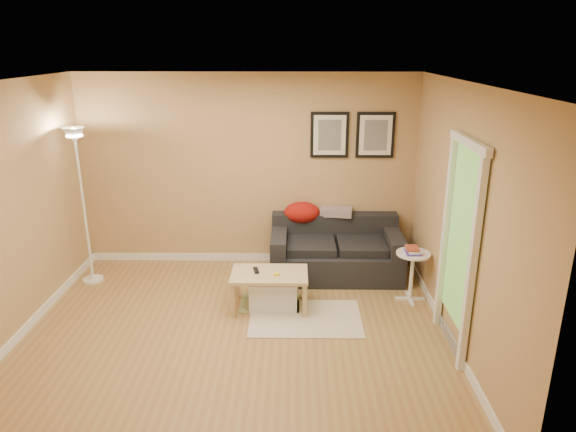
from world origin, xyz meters
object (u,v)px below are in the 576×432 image
object	(u,v)px
side_table	(411,277)
book_stack	(413,250)
coffee_table	(270,290)
floor_lamp	(84,212)
sofa	(336,249)
storage_bin	(273,292)

from	to	relation	value
side_table	book_stack	distance (m)	0.34
coffee_table	side_table	xyz separation A→B (m)	(1.68, 0.21, 0.09)
side_table	book_stack	bearing A→B (deg)	176.83
floor_lamp	side_table	bearing A→B (deg)	-6.73
sofa	storage_bin	size ratio (longest dim) A/B	2.98
storage_bin	floor_lamp	world-z (taller)	floor_lamp
sofa	coffee_table	distance (m)	1.25
sofa	book_stack	size ratio (longest dim) A/B	7.62
coffee_table	book_stack	distance (m)	1.74
sofa	book_stack	world-z (taller)	sofa
floor_lamp	sofa	bearing A→B (deg)	4.16
storage_bin	floor_lamp	distance (m)	2.59
sofa	side_table	bearing A→B (deg)	-39.74
side_table	book_stack	size ratio (longest dim) A/B	2.73
side_table	book_stack	world-z (taller)	book_stack
coffee_table	side_table	size ratio (longest dim) A/B	1.44
side_table	floor_lamp	bearing A→B (deg)	173.27
coffee_table	floor_lamp	xyz separation A→B (m)	(-2.34, 0.68, 0.73)
sofa	floor_lamp	xyz separation A→B (m)	(-3.17, -0.23, 0.57)
coffee_table	storage_bin	size ratio (longest dim) A/B	1.54
coffee_table	floor_lamp	bearing A→B (deg)	-178.32
side_table	floor_lamp	size ratio (longest dim) A/B	0.30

